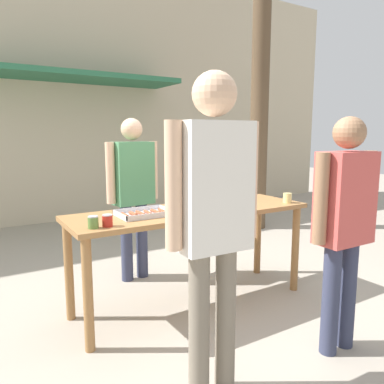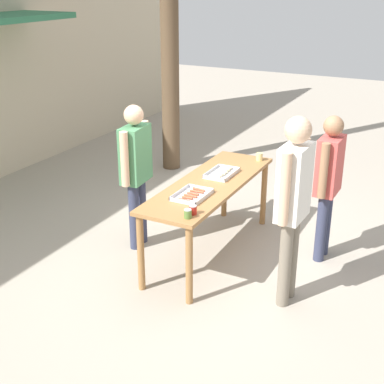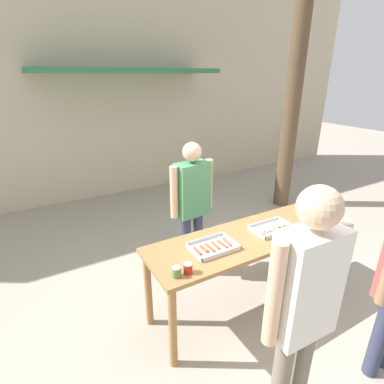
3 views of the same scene
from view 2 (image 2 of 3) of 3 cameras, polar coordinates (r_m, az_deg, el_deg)
ground_plane at (r=6.14m, az=1.84°, el=-6.43°), size 24.00×24.00×0.00m
serving_table at (r=5.82m, az=1.93°, el=0.03°), size 2.13×0.67×0.86m
food_tray_sausages at (r=5.39m, az=-0.00°, el=-0.36°), size 0.42×0.30×0.04m
food_tray_buns at (r=6.00m, az=3.24°, el=2.08°), size 0.43×0.27×0.06m
condiment_jar_mustard at (r=4.91m, az=-0.45°, el=-2.33°), size 0.07×0.07×0.09m
condiment_jar_ketchup at (r=4.99m, az=0.10°, el=-1.91°), size 0.07×0.07×0.09m
beer_cup at (r=6.49m, az=7.20°, el=3.75°), size 0.08×0.08×0.09m
person_server_behind_table at (r=5.95m, az=-6.02°, el=2.95°), size 0.57×0.25×1.66m
person_customer_holding_hotdog at (r=4.88m, az=10.75°, el=-0.28°), size 0.57×0.24×1.83m
person_customer_with_cup at (r=5.83m, az=14.35°, el=1.67°), size 0.56×0.22×1.62m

